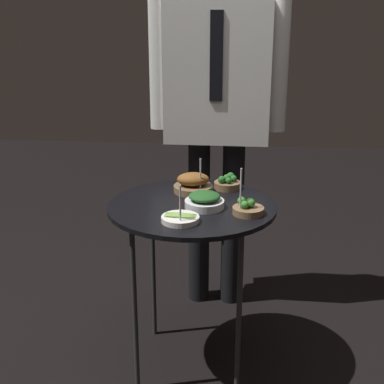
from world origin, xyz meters
TOP-DOWN VIEW (x-y plane):
  - ground_plane at (0.00, 0.00)m, footprint 8.00×8.00m
  - serving_cart at (0.00, 0.00)m, footprint 0.66×0.66m
  - bowl_broccoli_back_left at (0.22, -0.08)m, footprint 0.12×0.12m
  - bowl_broccoli_front_left at (0.13, 0.21)m, footprint 0.11×0.11m
  - bowl_spinach_mid_left at (0.05, -0.03)m, footprint 0.15×0.15m
  - bowl_roast_back_right at (-0.01, 0.15)m, footprint 0.16×0.16m
  - bowl_asparagus_far_rim at (-0.02, -0.19)m, footprint 0.14×0.14m
  - waiter_figure at (0.06, 0.56)m, footprint 0.64×0.24m

SIDE VIEW (x-z plane):
  - ground_plane at x=0.00m, z-range 0.00..0.00m
  - serving_cart at x=0.00m, z-range 0.31..1.05m
  - bowl_asparagus_far_rim at x=-0.02m, z-range 0.67..0.82m
  - bowl_broccoli_back_left at x=0.22m, z-range 0.67..0.85m
  - bowl_broccoli_front_left at x=0.13m, z-range 0.73..0.79m
  - bowl_spinach_mid_left at x=0.05m, z-range 0.73..0.79m
  - bowl_roast_back_right at x=-0.01m, z-range 0.69..0.85m
  - waiter_figure at x=0.06m, z-range 0.23..1.98m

